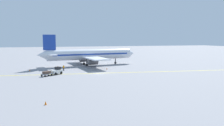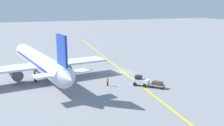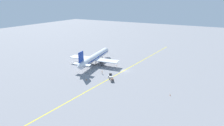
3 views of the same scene
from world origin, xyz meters
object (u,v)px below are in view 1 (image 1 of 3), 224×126
traffic_cone_near_nose (30,70)px  traffic_cone_mid_apron (46,103)px  traffic_cone_by_wingtip (107,69)px  airplane_at_gate (90,55)px  ground_crew_worker (64,68)px  baggage_tug_white (57,71)px  baggage_cart_trailing (47,73)px

traffic_cone_near_nose → traffic_cone_mid_apron: 35.45m
traffic_cone_mid_apron → traffic_cone_by_wingtip: (-31.83, 17.94, 0.00)m
airplane_at_gate → ground_crew_worker: 15.03m
baggage_tug_white → traffic_cone_by_wingtip: (-4.99, 15.08, -0.63)m
baggage_tug_white → traffic_cone_by_wingtip: bearing=108.3°
baggage_tug_white → traffic_cone_by_wingtip: baggage_tug_white is taller
airplane_at_gate → traffic_cone_near_nose: size_ratio=64.59×
baggage_tug_white → traffic_cone_near_nose: (-8.35, -7.16, -0.63)m
airplane_at_gate → baggage_tug_white: size_ratio=10.90×
airplane_at_gate → ground_crew_worker: airplane_at_gate is taller
traffic_cone_mid_apron → traffic_cone_near_nose: bearing=-173.0°
baggage_cart_trailing → traffic_cone_by_wingtip: 18.99m
baggage_tug_white → baggage_cart_trailing: size_ratio=1.13×
airplane_at_gate → traffic_cone_near_nose: (8.61, -19.28, -3.43)m
baggage_tug_white → traffic_cone_mid_apron: (26.84, -2.85, -0.63)m
ground_crew_worker → traffic_cone_near_nose: bearing=-104.3°
baggage_tug_white → baggage_cart_trailing: bearing=-49.8°
baggage_tug_white → traffic_cone_by_wingtip: 15.90m
airplane_at_gate → traffic_cone_near_nose: bearing=-65.9°
airplane_at_gate → traffic_cone_near_nose: 21.40m
airplane_at_gate → traffic_cone_by_wingtip: size_ratio=64.59×
airplane_at_gate → baggage_cart_trailing: airplane_at_gate is taller
baggage_cart_trailing → traffic_cone_by_wingtip: bearing=112.0°
ground_crew_worker → traffic_cone_near_nose: ground_crew_worker is taller
baggage_tug_white → traffic_cone_mid_apron: 27.00m
ground_crew_worker → traffic_cone_by_wingtip: (0.95, 12.80, -0.63)m
traffic_cone_mid_apron → baggage_cart_trailing: bearing=179.2°
airplane_at_gate → baggage_tug_white: bearing=-35.5°
baggage_tug_white → traffic_cone_mid_apron: bearing=-6.1°
baggage_tug_white → airplane_at_gate: bearing=144.5°
baggage_tug_white → ground_crew_worker: (-5.95, 2.28, 0.01)m
baggage_tug_white → ground_crew_worker: bearing=159.0°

